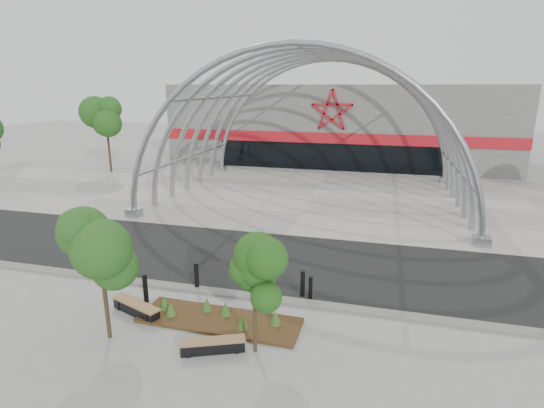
{
  "coord_description": "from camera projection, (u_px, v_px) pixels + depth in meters",
  "views": [
    {
      "loc": [
        4.84,
        -14.34,
        7.93
      ],
      "look_at": [
        0.0,
        4.0,
        2.6
      ],
      "focal_mm": 28.0,
      "sensor_mm": 36.0,
      "label": 1
    }
  ],
  "objects": [
    {
      "name": "bollard_3",
      "position": [
        303.0,
        284.0,
        16.36
      ],
      "size": [
        0.17,
        0.17,
        1.07
      ],
      "primitive_type": "cylinder",
      "color": "black",
      "rests_on": "ground"
    },
    {
      "name": "forecourt",
      "position": [
        312.0,
        197.0,
        31.11
      ],
      "size": [
        60.0,
        17.0,
        0.04
      ],
      "primitive_type": "cube",
      "color": "#9D998F",
      "rests_on": "ground"
    },
    {
      "name": "bollard_2",
      "position": [
        242.0,
        275.0,
        17.16
      ],
      "size": [
        0.16,
        0.16,
        0.99
      ],
      "primitive_type": "cylinder",
      "color": "black",
      "rests_on": "ground"
    },
    {
      "name": "planting_bed",
      "position": [
        217.0,
        317.0,
        14.74
      ],
      "size": [
        5.7,
        1.85,
        0.6
      ],
      "color": "#402F16",
      "rests_on": "ground"
    },
    {
      "name": "street_tree_1",
      "position": [
        254.0,
        278.0,
        12.43
      ],
      "size": [
        1.45,
        1.45,
        3.43
      ],
      "color": "#312819",
      "rests_on": "ground"
    },
    {
      "name": "ground",
      "position": [
        246.0,
        294.0,
        16.68
      ],
      "size": [
        140.0,
        140.0,
        0.0
      ],
      "primitive_type": "plane",
      "color": "gray",
      "rests_on": "ground"
    },
    {
      "name": "bollard_1",
      "position": [
        197.0,
        276.0,
        16.94
      ],
      "size": [
        0.18,
        0.18,
        1.13
      ],
      "primitive_type": "cylinder",
      "color": "black",
      "rests_on": "ground"
    },
    {
      "name": "kerb",
      "position": [
        244.0,
        296.0,
        16.43
      ],
      "size": [
        60.0,
        0.5,
        0.12
      ],
      "primitive_type": "cube",
      "color": "slate",
      "rests_on": "ground"
    },
    {
      "name": "bollard_4",
      "position": [
        311.0,
        288.0,
        16.19
      ],
      "size": [
        0.15,
        0.15,
        0.92
      ],
      "primitive_type": "cylinder",
      "color": "black",
      "rests_on": "ground"
    },
    {
      "name": "bench_0",
      "position": [
        136.0,
        308.0,
        15.17
      ],
      "size": [
        2.19,
        1.2,
        0.45
      ],
      "color": "black",
      "rests_on": "ground"
    },
    {
      "name": "bg_tree_0",
      "position": [
        106.0,
        122.0,
        38.96
      ],
      "size": [
        3.0,
        3.0,
        6.45
      ],
      "color": "black",
      "rests_on": "ground"
    },
    {
      "name": "vault_canopy",
      "position": [
        312.0,
        197.0,
        31.11
      ],
      "size": [
        20.8,
        15.8,
        20.36
      ],
      "color": "#90959A",
      "rests_on": "ground"
    },
    {
      "name": "street_tree_0",
      "position": [
        100.0,
        250.0,
        13.01
      ],
      "size": [
        1.86,
        1.86,
        4.23
      ],
      "color": "#2D2417",
      "rests_on": "ground"
    },
    {
      "name": "arena_building",
      "position": [
        340.0,
        122.0,
        46.74
      ],
      "size": [
        34.0,
        15.24,
        8.0
      ],
      "color": "slate",
      "rests_on": "ground"
    },
    {
      "name": "bollard_0",
      "position": [
        145.0,
        288.0,
        15.93
      ],
      "size": [
        0.18,
        0.18,
        1.13
      ],
      "primitive_type": "cylinder",
      "color": "black",
      "rests_on": "ground"
    },
    {
      "name": "bench_1",
      "position": [
        213.0,
        346.0,
        13.01
      ],
      "size": [
        2.01,
        1.18,
        0.42
      ],
      "color": "black",
      "rests_on": "ground"
    },
    {
      "name": "road",
      "position": [
        269.0,
        260.0,
        19.94
      ],
      "size": [
        140.0,
        7.0,
        0.02
      ],
      "primitive_type": "cube",
      "color": "black",
      "rests_on": "ground"
    }
  ]
}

